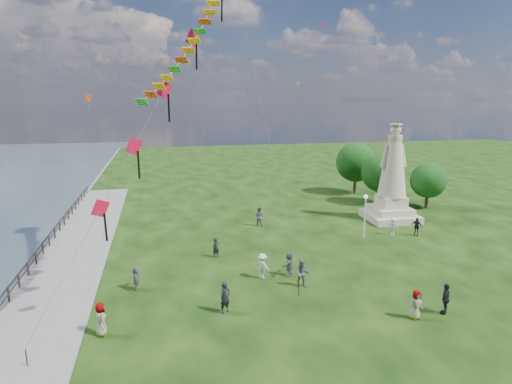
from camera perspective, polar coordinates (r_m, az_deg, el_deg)
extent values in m
cube|color=slate|center=(33.30, -28.33, -10.20)|extent=(0.30, 160.00, 0.60)
cube|color=slate|center=(30.80, -24.78, -11.13)|extent=(5.00, 60.00, 0.10)
cylinder|color=black|center=(29.45, -30.11, -11.81)|extent=(0.11, 0.11, 1.00)
cylinder|color=black|center=(31.21, -29.05, -10.36)|extent=(0.11, 0.11, 1.00)
cylinder|color=black|center=(33.00, -28.12, -9.07)|extent=(0.11, 0.11, 1.00)
cylinder|color=black|center=(34.82, -27.28, -7.91)|extent=(0.11, 0.11, 1.00)
cylinder|color=black|center=(36.65, -26.54, -6.86)|extent=(0.11, 0.11, 1.00)
cylinder|color=black|center=(38.50, -25.87, -5.91)|extent=(0.11, 0.11, 1.00)
cylinder|color=black|center=(40.36, -25.26, -5.04)|extent=(0.11, 0.11, 1.00)
cylinder|color=black|center=(42.24, -24.70, -4.26)|extent=(0.11, 0.11, 1.00)
cylinder|color=black|center=(44.13, -24.20, -3.54)|extent=(0.11, 0.11, 1.00)
cylinder|color=black|center=(46.02, -23.74, -2.88)|extent=(0.11, 0.11, 1.00)
cylinder|color=black|center=(47.93, -23.31, -2.27)|extent=(0.11, 0.11, 1.00)
cylinder|color=black|center=(49.84, -22.92, -1.71)|extent=(0.11, 0.11, 1.00)
cylinder|color=black|center=(51.76, -22.56, -1.19)|extent=(0.11, 0.11, 1.00)
cylinder|color=black|center=(53.68, -22.22, -0.70)|extent=(0.11, 0.11, 1.00)
cylinder|color=black|center=(55.61, -21.91, -0.25)|extent=(0.11, 0.11, 1.00)
cylinder|color=black|center=(57.55, -21.61, 0.17)|extent=(0.11, 0.11, 1.00)
cube|color=black|center=(32.84, -28.20, -8.29)|extent=(0.06, 52.00, 0.06)
cube|color=black|center=(32.98, -28.13, -8.99)|extent=(0.06, 52.00, 0.06)
cube|color=beige|center=(44.47, 17.42, -3.12)|extent=(4.85, 4.85, 0.66)
cube|color=beige|center=(44.31, 17.47, -2.29)|extent=(3.69, 3.69, 0.66)
cube|color=beige|center=(44.10, 17.55, -1.18)|extent=(2.54, 2.54, 1.10)
cylinder|color=beige|center=(43.14, 18.08, 6.97)|extent=(1.38, 1.38, 0.44)
sphere|color=beige|center=(43.09, 18.14, 7.87)|extent=(1.01, 1.01, 1.01)
cylinder|color=beige|center=(43.06, 18.19, 8.57)|extent=(1.21, 1.21, 0.11)
cylinder|color=silver|center=(37.58, 14.28, -3.42)|extent=(0.11, 0.11, 3.56)
sphere|color=white|center=(37.13, 14.44, -0.61)|extent=(0.36, 0.36, 0.36)
cylinder|color=#382314|center=(50.61, 16.21, -0.31)|extent=(0.36, 0.36, 2.22)
sphere|color=#103B10|center=(50.15, 16.38, 2.47)|extent=(4.43, 4.43, 4.43)
cylinder|color=#382314|center=(50.37, 21.80, -0.95)|extent=(0.36, 0.36, 1.90)
sphere|color=#103B10|center=(49.95, 21.99, 1.44)|extent=(3.80, 3.80, 3.80)
cylinder|color=#382314|center=(55.44, 13.04, 1.06)|extent=(0.36, 0.36, 2.47)
sphere|color=#103B10|center=(54.98, 13.18, 3.90)|extent=(4.94, 4.94, 4.94)
imported|color=black|center=(24.52, -4.13, -13.85)|extent=(0.79, 0.69, 1.82)
imported|color=#595960|center=(27.65, 6.20, -10.75)|extent=(1.02, 0.83, 1.82)
imported|color=silver|center=(28.81, 0.85, -9.84)|extent=(1.18, 1.18, 1.70)
imported|color=black|center=(26.52, 23.97, -12.88)|extent=(1.13, 1.10, 1.78)
imported|color=#595960|center=(25.39, 20.56, -13.90)|extent=(0.87, 0.60, 1.65)
imported|color=#595960|center=(28.24, -15.66, -11.00)|extent=(0.65, 1.41, 1.50)
imported|color=black|center=(32.59, -5.35, -7.42)|extent=(0.62, 0.50, 1.49)
imported|color=#595960|center=(40.24, 0.39, -3.27)|extent=(1.05, 0.93, 1.84)
imported|color=silver|center=(39.38, 17.79, -4.38)|extent=(1.16, 1.08, 1.63)
imported|color=black|center=(39.97, 20.61, -4.32)|extent=(1.00, 1.06, 1.65)
imported|color=#595960|center=(23.72, -20.00, -15.65)|extent=(0.80, 0.99, 1.75)
imported|color=#595960|center=(29.28, 4.43, -9.54)|extent=(1.48, 1.63, 1.67)
cylinder|color=black|center=(22.69, -28.27, -19.01)|extent=(0.06, 0.06, 0.90)
cube|color=red|center=(22.07, -20.02, -2.06)|extent=(0.87, 0.64, 1.03)
cube|color=black|center=(22.19, -19.41, -4.48)|extent=(0.10, 0.28, 1.48)
cube|color=red|center=(22.71, -15.96, 5.87)|extent=(0.87, 0.64, 1.03)
cube|color=black|center=(22.72, -15.37, 3.49)|extent=(0.10, 0.28, 1.48)
cube|color=red|center=(23.87, -12.10, 13.18)|extent=(0.87, 0.64, 1.03)
cube|color=black|center=(23.77, -11.55, 10.91)|extent=(0.10, 0.28, 1.48)
cube|color=red|center=(25.47, -8.46, 19.63)|extent=(0.87, 0.64, 1.03)
cube|color=black|center=(25.28, -7.95, 17.54)|extent=(0.10, 0.28, 1.48)
cube|color=black|center=(27.16, -4.58, 23.27)|extent=(0.10, 0.28, 1.48)
cylinder|color=black|center=(26.57, 5.73, -12.82)|extent=(0.06, 0.06, 0.90)
cube|color=gold|center=(24.86, -5.74, 23.77)|extent=(0.71, 0.64, 0.18)
cube|color=gold|center=(24.27, -6.27, 22.72)|extent=(0.71, 0.66, 0.19)
cube|color=#EF3F0F|center=(23.68, -6.86, 21.61)|extent=(0.70, 0.67, 0.20)
cube|color=green|center=(23.11, -7.53, 20.47)|extent=(0.70, 0.68, 0.22)
cube|color=gold|center=(22.55, -8.26, 19.30)|extent=(0.69, 0.69, 0.23)
cube|color=gold|center=(22.01, -9.05, 18.13)|extent=(0.68, 0.69, 0.24)
cube|color=#EF3F0F|center=(21.48, -9.91, 16.95)|extent=(0.67, 0.69, 0.26)
cube|color=green|center=(20.98, -10.82, 15.79)|extent=(0.66, 0.69, 0.27)
cube|color=gold|center=(20.49, -11.78, 14.66)|extent=(0.65, 0.68, 0.28)
cube|color=gold|center=(20.02, -12.80, 13.57)|extent=(0.63, 0.68, 0.29)
cube|color=#EF3F0F|center=(19.57, -13.85, 12.52)|extent=(0.61, 0.67, 0.30)
cube|color=green|center=(19.14, -14.94, 11.52)|extent=(0.60, 0.66, 0.31)
cube|color=teal|center=(40.34, -12.16, 13.51)|extent=(0.51, 0.39, 0.57)
cylinder|color=#595959|center=(38.20, -10.91, 4.09)|extent=(1.02, 5.02, 12.72)
cube|color=red|center=(50.19, 8.96, 21.09)|extent=(0.51, 0.39, 0.57)
cylinder|color=#595959|center=(47.48, 10.26, 9.77)|extent=(1.02, 5.02, 19.48)
cylinder|color=#595959|center=(44.32, -7.45, 12.60)|extent=(1.02, 5.02, 23.97)
cube|color=green|center=(51.26, 5.56, 14.25)|extent=(0.51, 0.39, 0.57)
cylinder|color=#595959|center=(49.27, 6.88, 6.46)|extent=(1.02, 5.02, 13.48)
cube|color=#EF3F0F|center=(37.89, -21.46, 11.57)|extent=(0.51, 0.39, 0.57)
cylinder|color=#595959|center=(35.81, -20.50, 2.20)|extent=(1.02, 5.02, 11.74)
cylinder|color=#595959|center=(45.95, -1.67, 13.58)|extent=(1.02, 5.02, 25.42)
cube|color=teal|center=(47.56, 15.93, 19.12)|extent=(0.51, 0.39, 0.57)
cylinder|color=#595959|center=(45.31, 17.35, 8.17)|extent=(1.02, 5.02, 17.70)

